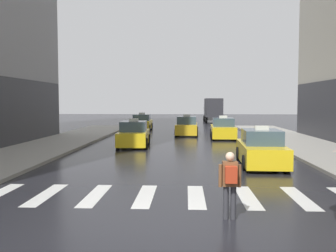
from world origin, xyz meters
TOP-DOWN VIEW (x-y plane):
  - ground_plane at (0.00, 0.00)m, footprint 160.00×160.00m
  - crosswalk_markings at (-0.00, 3.00)m, footprint 11.30×2.80m
  - taxi_lead at (3.85, 8.73)m, footprint 2.08×4.61m
  - taxi_second at (-2.92, 15.77)m, footprint 2.07×4.61m
  - taxi_third at (3.37, 21.18)m, footprint 2.05×4.60m
  - taxi_fourth at (0.53, 23.99)m, footprint 2.04×4.59m
  - taxi_fifth at (-4.00, 29.34)m, footprint 1.97×4.56m
  - box_truck at (4.20, 44.08)m, footprint 2.34×7.56m
  - pedestrian_with_backpack at (1.53, 0.83)m, footprint 0.55×0.43m

SIDE VIEW (x-z plane):
  - ground_plane at x=0.00m, z-range 0.00..0.00m
  - crosswalk_markings at x=0.00m, z-range 0.00..0.01m
  - taxi_lead at x=3.85m, z-range -0.18..1.63m
  - taxi_second at x=-2.92m, z-range -0.18..1.63m
  - taxi_third at x=3.37m, z-range -0.18..1.63m
  - taxi_fourth at x=0.53m, z-range -0.18..1.63m
  - taxi_fifth at x=-4.00m, z-range -0.18..1.63m
  - pedestrian_with_backpack at x=1.53m, z-range 0.15..1.80m
  - box_truck at x=4.20m, z-range 0.18..3.53m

